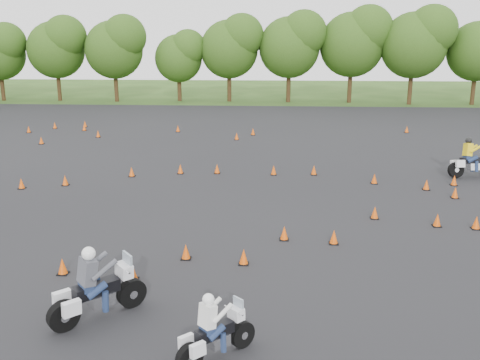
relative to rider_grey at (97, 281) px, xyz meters
The scene contains 7 objects.
ground 5.45m from the rider_grey, 58.09° to the left, with size 140.00×140.00×0.00m, color #2D5119.
asphalt_pad 10.97m from the rider_grey, 74.97° to the left, with size 62.00×62.00×0.00m, color black.
treeline 40.19m from the rider_grey, 83.91° to the left, with size 87.30×32.00×10.51m.
traffic_cones 10.47m from the rider_grey, 74.63° to the left, with size 36.15×33.15×0.45m.
rider_grey is the anchor object (origin of this frame).
rider_yellow 19.70m from the rider_grey, 45.99° to the left, with size 2.48×0.76×1.91m, color gold, non-canonical shape.
rider_white 3.35m from the rider_grey, 26.37° to the right, with size 1.96×0.60×1.51m, color silver, non-canonical shape.
Camera 1 is at (1.26, -15.82, 6.49)m, focal length 40.00 mm.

